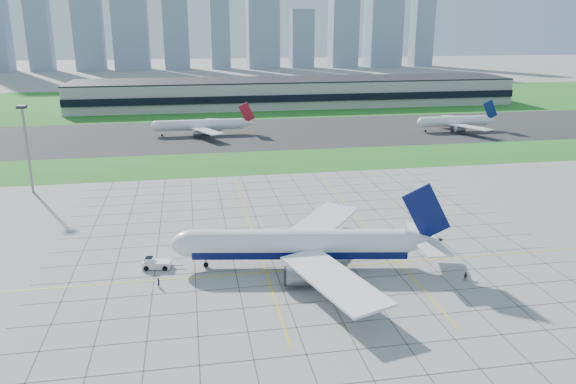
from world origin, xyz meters
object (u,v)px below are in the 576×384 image
pushback_tug (155,263)px  light_mast (26,138)px  crew_far (466,277)px  crew_near (159,283)px  airliner (301,245)px  distant_jet_1 (201,125)px  distant_jet_2 (456,121)px

pushback_tug → light_mast: bearing=131.6°
light_mast → crew_far: size_ratio=14.74×
crew_near → light_mast: bearing=53.1°
airliner → crew_far: airliner is taller
light_mast → distant_jet_1: light_mast is taller
crew_far → distant_jet_2: bearing=96.2°
crew_near → distant_jet_2: bearing=-18.7°
crew_near → crew_far: bearing=-73.5°
light_mast → distant_jet_2: 181.50m
light_mast → crew_near: light_mast is taller
light_mast → distant_jet_2: light_mast is taller
crew_near → distant_jet_1: (12.57, 150.64, 3.54)m
pushback_tug → crew_far: bearing=-6.0°
light_mast → distant_jet_2: (167.26, 69.49, -11.70)m
light_mast → pushback_tug: light_mast is taller
light_mast → crew_far: bearing=-38.5°
light_mast → crew_far: light_mast is taller
airliner → crew_near: size_ratio=29.85×
airliner → distant_jet_1: bearing=105.8°
pushback_tug → crew_far: pushback_tug is taller
light_mast → airliner: 94.85m
crew_near → distant_jet_2: size_ratio=0.04×
crew_near → pushback_tug: bearing=30.4°
light_mast → pushback_tug: (38.10, -61.05, -15.16)m
distant_jet_1 → distant_jet_2: same height
distant_jet_2 → pushback_tug: bearing=-134.7°
pushback_tug → distant_jet_1: (13.60, 141.66, 3.46)m
distant_jet_1 → pushback_tug: bearing=-95.5°
airliner → distant_jet_1: (-15.84, 146.24, -0.37)m
distant_jet_1 → distant_jet_2: 116.10m
pushback_tug → crew_far: size_ratio=4.84×
distant_jet_2 → distant_jet_1: bearing=174.5°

